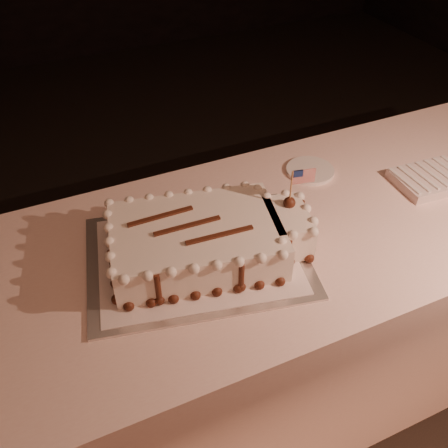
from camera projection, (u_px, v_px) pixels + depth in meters
name	position (u px, v px, depth m)	size (l,w,h in m)	color
banquet_table	(258.00, 317.00, 1.67)	(2.40, 0.80, 0.75)	#FED3C5
cake_board	(197.00, 257.00, 1.35)	(0.58, 0.44, 0.01)	silver
doily	(197.00, 255.00, 1.34)	(0.52, 0.40, 0.00)	white
sheet_cake	(208.00, 239.00, 1.32)	(0.58, 0.40, 0.22)	white
napkin_stack	(430.00, 179.00, 1.60)	(0.24, 0.18, 0.04)	beige
side_plate	(310.00, 171.00, 1.65)	(0.16, 0.16, 0.01)	white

